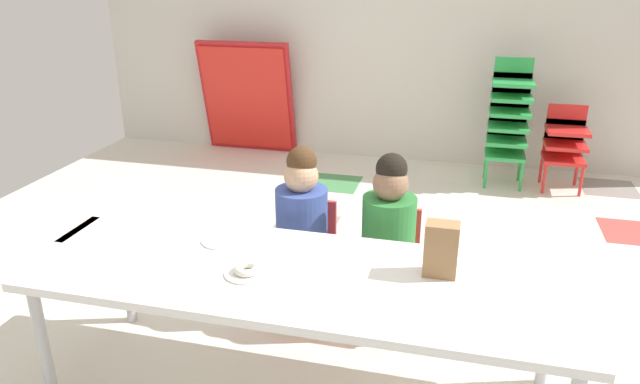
{
  "coord_description": "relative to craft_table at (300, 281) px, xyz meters",
  "views": [
    {
      "loc": [
        0.59,
        -2.77,
        1.74
      ],
      "look_at": [
        0.02,
        -0.53,
        0.84
      ],
      "focal_mm": 32.97,
      "sensor_mm": 36.0,
      "label": 1
    }
  ],
  "objects": [
    {
      "name": "back_wall",
      "position": [
        -0.01,
        3.45,
        0.71
      ],
      "size": [
        5.88,
        0.1,
        2.52
      ],
      "primitive_type": "cube",
      "color": "beige",
      "rests_on": "ground_plane"
    },
    {
      "name": "seated_child_near_camera",
      "position": [
        -0.16,
        0.6,
        0.0
      ],
      "size": [
        0.32,
        0.31,
        0.92
      ],
      "color": "red",
      "rests_on": "ground_plane"
    },
    {
      "name": "kid_chair_green_stack",
      "position": [
        0.93,
        2.94,
        0.03
      ],
      "size": [
        0.32,
        0.3,
        1.04
      ],
      "color": "green",
      "rests_on": "ground_plane"
    },
    {
      "name": "ground_plane",
      "position": [
        0.0,
        0.79,
        -0.56
      ],
      "size": [
        5.88,
        5.33,
        0.02
      ],
      "color": "silver"
    },
    {
      "name": "craft_table",
      "position": [
        0.0,
        0.0,
        0.0
      ],
      "size": [
        2.18,
        0.75,
        0.59
      ],
      "color": "white",
      "rests_on": "ground_plane"
    },
    {
      "name": "seated_child_middle_seat",
      "position": [
        0.27,
        0.6,
        0.0
      ],
      "size": [
        0.32,
        0.31,
        0.92
      ],
      "color": "red",
      "rests_on": "ground_plane"
    },
    {
      "name": "paper_plate_center_table",
      "position": [
        -0.41,
        0.18,
        0.05
      ],
      "size": [
        0.18,
        0.18,
        0.01
      ],
      "primitive_type": "cylinder",
      "color": "white",
      "rests_on": "craft_table"
    },
    {
      "name": "paper_plate_near_edge",
      "position": [
        -0.2,
        -0.07,
        0.05
      ],
      "size": [
        0.18,
        0.18,
        0.01
      ],
      "primitive_type": "cylinder",
      "color": "white",
      "rests_on": "craft_table"
    },
    {
      "name": "folded_activity_table",
      "position": [
        -1.46,
        3.25,
        -0.01
      ],
      "size": [
        0.9,
        0.29,
        1.09
      ],
      "color": "red",
      "rests_on": "ground_plane"
    },
    {
      "name": "donut_powdered_on_plate",
      "position": [
        -0.2,
        -0.07,
        0.07
      ],
      "size": [
        0.11,
        0.11,
        0.03
      ],
      "primitive_type": "torus",
      "color": "white",
      "rests_on": "craft_table"
    },
    {
      "name": "kid_chair_red_stack",
      "position": [
        1.38,
        2.94,
        -0.15
      ],
      "size": [
        0.32,
        0.3,
        0.68
      ],
      "color": "red",
      "rests_on": "ground_plane"
    },
    {
      "name": "paper_bag_brown",
      "position": [
        0.54,
        0.12,
        0.15
      ],
      "size": [
        0.13,
        0.09,
        0.22
      ],
      "primitive_type": "cube",
      "color": "#9E754C",
      "rests_on": "craft_table"
    }
  ]
}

